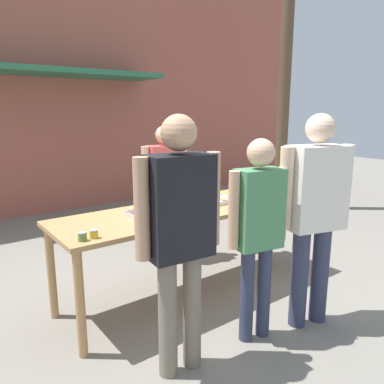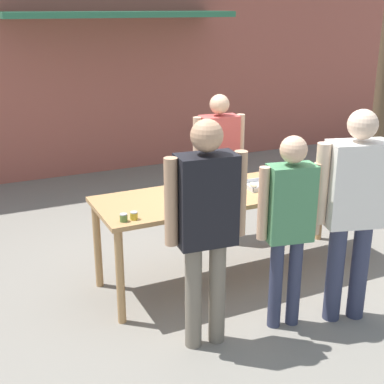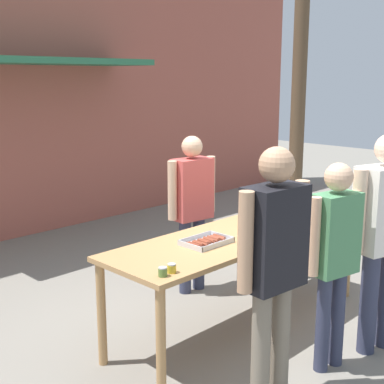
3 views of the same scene
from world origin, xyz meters
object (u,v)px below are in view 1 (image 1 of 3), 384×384
(person_customer_waiting_in_line, at_px, (258,223))
(utility_pole, at_px, (287,36))
(condiment_jar_ketchup, at_px, (94,234))
(condiment_jar_mustard, at_px, (82,237))
(food_tray_buns, at_px, (215,201))
(person_server_behind_table, at_px, (165,182))
(person_customer_holding_hotdog, at_px, (179,226))
(beer_cup, at_px, (295,191))
(person_customer_with_cup, at_px, (315,205))
(food_tray_sausages, at_px, (151,214))

(person_customer_waiting_in_line, height_order, utility_pole, utility_pole)
(condiment_jar_ketchup, bearing_deg, condiment_jar_mustard, -175.79)
(utility_pole, bearing_deg, food_tray_buns, -150.70)
(person_server_behind_table, relative_size, person_customer_holding_hotdog, 0.91)
(beer_cup, height_order, person_customer_with_cup, person_customer_with_cup)
(person_server_behind_table, bearing_deg, person_customer_holding_hotdog, -114.08)
(condiment_jar_ketchup, relative_size, person_customer_holding_hotdog, 0.04)
(beer_cup, distance_m, person_server_behind_table, 1.50)
(food_tray_buns, bearing_deg, person_customer_with_cup, -80.99)
(beer_cup, bearing_deg, person_server_behind_table, 128.59)
(condiment_jar_ketchup, height_order, beer_cup, beer_cup)
(food_tray_buns, distance_m, utility_pole, 4.08)
(beer_cup, xyz_separation_m, person_customer_waiting_in_line, (-1.27, -0.65, 0.02))
(food_tray_sausages, bearing_deg, food_tray_buns, -0.16)
(condiment_jar_ketchup, height_order, person_customer_holding_hotdog, person_customer_holding_hotdog)
(food_tray_buns, distance_m, condiment_jar_ketchup, 1.44)
(person_customer_with_cup, bearing_deg, condiment_jar_ketchup, -10.09)
(condiment_jar_mustard, bearing_deg, person_customer_with_cup, -24.60)
(food_tray_sausages, relative_size, food_tray_buns, 0.95)
(person_customer_with_cup, bearing_deg, utility_pole, -120.22)
(condiment_jar_mustard, relative_size, person_customer_with_cup, 0.04)
(person_customer_holding_hotdog, bearing_deg, condiment_jar_mustard, -48.43)
(person_customer_holding_hotdog, height_order, utility_pole, utility_pole)
(beer_cup, bearing_deg, condiment_jar_mustard, -179.75)
(person_server_behind_table, height_order, person_customer_waiting_in_line, person_server_behind_table)
(person_customer_with_cup, relative_size, person_customer_waiting_in_line, 1.11)
(person_server_behind_table, relative_size, person_customer_waiting_in_line, 1.02)
(condiment_jar_ketchup, relative_size, person_customer_with_cup, 0.04)
(person_customer_holding_hotdog, xyz_separation_m, person_customer_with_cup, (1.23, -0.17, -0.01))
(condiment_jar_mustard, relative_size, person_customer_waiting_in_line, 0.04)
(condiment_jar_ketchup, relative_size, beer_cup, 0.55)
(condiment_jar_ketchup, relative_size, person_customer_waiting_in_line, 0.04)
(condiment_jar_mustard, xyz_separation_m, person_server_behind_table, (1.47, 1.18, 0.06))
(condiment_jar_mustard, distance_m, person_server_behind_table, 1.89)
(food_tray_sausages, relative_size, utility_pole, 0.07)
(utility_pole, bearing_deg, condiment_jar_mustard, -156.34)
(person_server_behind_table, relative_size, utility_pole, 0.28)
(condiment_jar_mustard, distance_m, condiment_jar_ketchup, 0.09)
(condiment_jar_mustard, height_order, utility_pole, utility_pole)
(condiment_jar_mustard, bearing_deg, utility_pole, 23.66)
(beer_cup, bearing_deg, food_tray_sausages, 170.59)
(condiment_jar_ketchup, bearing_deg, person_customer_holding_hotdog, -60.04)
(beer_cup, bearing_deg, person_customer_waiting_in_line, -152.90)
(food_tray_sausages, height_order, condiment_jar_ketchup, condiment_jar_ketchup)
(person_customer_waiting_in_line, bearing_deg, condiment_jar_mustard, -18.23)
(condiment_jar_mustard, xyz_separation_m, person_customer_with_cup, (1.67, -0.76, 0.14))
(beer_cup, height_order, person_server_behind_table, person_server_behind_table)
(beer_cup, distance_m, person_customer_holding_hotdog, 2.07)
(food_tray_buns, bearing_deg, food_tray_sausages, 179.84)
(food_tray_buns, xyz_separation_m, condiment_jar_mustard, (-1.50, -0.29, 0.01))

